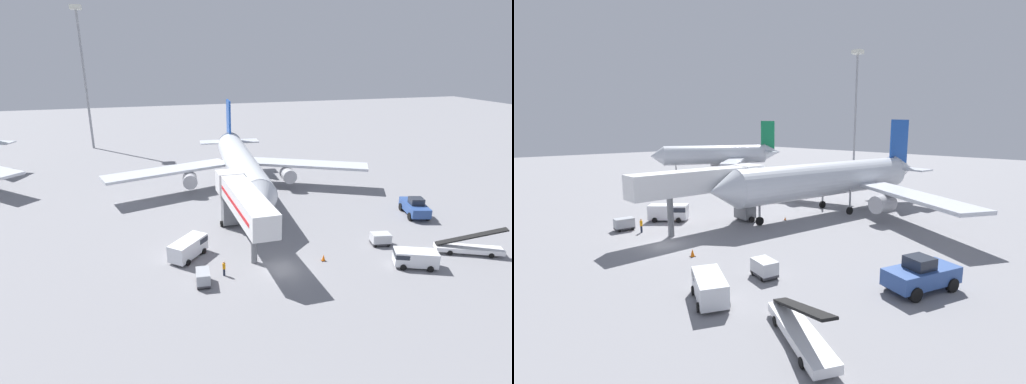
% 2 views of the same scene
% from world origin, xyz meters
% --- Properties ---
extents(ground_plane, '(300.00, 300.00, 0.00)m').
position_xyz_m(ground_plane, '(0.00, 0.00, 0.00)').
color(ground_plane, gray).
extents(airplane_at_gate, '(44.60, 40.41, 13.64)m').
position_xyz_m(airplane_at_gate, '(1.77, 26.30, 4.93)').
color(airplane_at_gate, silver).
rests_on(airplane_at_gate, ground).
extents(jet_bridge, '(3.49, 17.60, 7.46)m').
position_xyz_m(jet_bridge, '(-2.61, 7.54, 5.60)').
color(jet_bridge, silver).
rests_on(jet_bridge, ground).
extents(pushback_tug, '(4.14, 6.36, 2.73)m').
position_xyz_m(pushback_tug, '(23.54, 9.53, 1.27)').
color(pushback_tug, '#2D4C8E').
rests_on(pushback_tug, ground).
extents(belt_loader_truck, '(7.48, 4.64, 3.45)m').
position_xyz_m(belt_loader_truck, '(22.24, -2.47, 0.78)').
color(belt_loader_truck, white).
rests_on(belt_loader_truck, ground).
extents(service_van_far_center, '(4.97, 3.63, 1.91)m').
position_xyz_m(service_van_far_center, '(14.11, -3.40, 1.10)').
color(service_van_far_center, silver).
rests_on(service_van_far_center, ground).
extents(service_van_near_right, '(4.97, 5.14, 2.19)m').
position_xyz_m(service_van_near_right, '(-9.38, 5.60, 1.25)').
color(service_van_near_right, white).
rests_on(service_van_near_right, ground).
extents(baggage_cart_mid_left, '(2.49, 1.87, 1.49)m').
position_xyz_m(baggage_cart_mid_left, '(13.55, 2.38, 0.83)').
color(baggage_cart_mid_left, '#38383D').
rests_on(baggage_cart_mid_left, ground).
extents(baggage_cart_outer_left, '(1.56, 2.32, 1.50)m').
position_xyz_m(baggage_cart_outer_left, '(-8.75, -0.75, 0.83)').
color(baggage_cart_outer_left, '#38383D').
rests_on(baggage_cart_outer_left, ground).
extents(ground_crew_worker_foreground, '(0.42, 0.42, 1.69)m').
position_xyz_m(ground_crew_worker_foreground, '(-6.36, 0.36, 0.89)').
color(ground_crew_worker_foreground, '#1E2333').
rests_on(ground_crew_worker_foreground, ground).
extents(safety_cone_alpha, '(0.31, 0.31, 0.49)m').
position_xyz_m(safety_cone_alpha, '(0.80, 17.25, 0.24)').
color(safety_cone_alpha, black).
rests_on(safety_cone_alpha, ground).
extents(safety_cone_bravo, '(0.50, 0.50, 0.75)m').
position_xyz_m(safety_cone_bravo, '(5.12, 0.50, 0.37)').
color(safety_cone_bravo, black).
rests_on(safety_cone_bravo, ground).
extents(apron_light_mast, '(2.40, 2.40, 32.40)m').
position_xyz_m(apron_light_mast, '(-25.16, 68.96, 21.68)').
color(apron_light_mast, '#93969B').
rests_on(apron_light_mast, ground).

